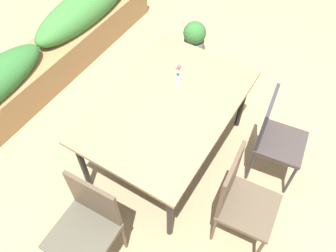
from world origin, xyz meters
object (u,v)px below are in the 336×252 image
dining_table (168,108)px  chair_near_left (241,198)px  chair_end_left (87,224)px  potted_plant (194,38)px  planter_box (43,57)px  chair_near_right (275,135)px  flower_vase (178,77)px

dining_table → chair_near_left: bearing=-112.3°
chair_end_left → potted_plant: chair_end_left is taller
chair_near_left → planter_box: 2.71m
chair_near_right → flower_vase: size_ratio=3.80×
chair_near_left → dining_table: bearing=-117.5°
dining_table → chair_near_left: 0.96m
flower_vase → planter_box: 1.81m
chair_near_right → chair_near_left: bearing=-8.0°
chair_near_left → flower_vase: size_ratio=3.88×
dining_table → potted_plant: (1.50, 0.53, -0.47)m
chair_end_left → flower_vase: bearing=-90.7°
chair_end_left → potted_plant: (2.64, 0.53, -0.30)m
chair_near_left → potted_plant: bearing=-148.0°
planter_box → chair_near_right: bearing=-86.2°
planter_box → potted_plant: bearing=-43.2°
chair_near_left → flower_vase: flower_vase is taller
chair_near_right → potted_plant: chair_near_right is taller
chair_near_left → planter_box: bearing=-106.4°
chair_near_left → potted_plant: 2.35m
chair_near_left → chair_end_left: bearing=-53.7°
dining_table → chair_near_right: 0.96m
dining_table → potted_plant: bearing=19.5°
planter_box → potted_plant: size_ratio=7.89×
chair_end_left → planter_box: 2.21m
potted_plant → dining_table: bearing=-160.5°
dining_table → chair_near_right: chair_near_right is taller
chair_end_left → chair_near_left: chair_near_left is taller
flower_vase → planter_box: flower_vase is taller
planter_box → potted_plant: planter_box is taller
dining_table → planter_box: size_ratio=0.44×
potted_plant → planter_box: bearing=136.8°
chair_end_left → planter_box: bearing=-38.7°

